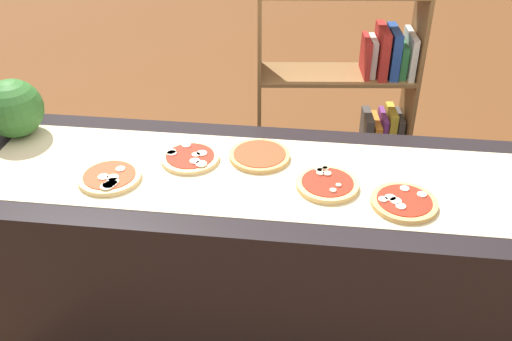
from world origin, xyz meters
The scene contains 10 objects.
ground_plane centered at (0.00, 0.00, 0.00)m, with size 12.00×12.00×0.00m, color brown.
counter centered at (0.00, 0.00, 0.47)m, with size 2.40×0.76×0.93m, color black.
parchment_paper centered at (0.00, 0.00, 0.94)m, with size 2.10×0.55×0.00m, color beige.
pizza_mozzarella_0 centered at (-0.54, -0.10, 0.95)m, with size 0.24×0.24×0.03m.
pizza_mozzarella_1 centered at (-0.27, 0.07, 0.95)m, with size 0.23×0.23×0.03m.
pizza_plain_2 centered at (0.00, 0.12, 0.95)m, with size 0.24×0.24×0.02m.
pizza_mushroom_3 centered at (0.27, -0.05, 0.95)m, with size 0.23×0.23×0.03m.
pizza_mozzarella_4 centered at (0.54, -0.13, 0.95)m, with size 0.23×0.23×0.03m.
watermelon centered at (-1.04, 0.19, 1.06)m, with size 0.25×0.25×0.25m, color #2D6628.
bookshelf centered at (0.42, 1.06, 0.64)m, with size 0.86×0.38×1.36m.
Camera 1 is at (0.22, -1.82, 2.17)m, focal length 40.75 mm.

